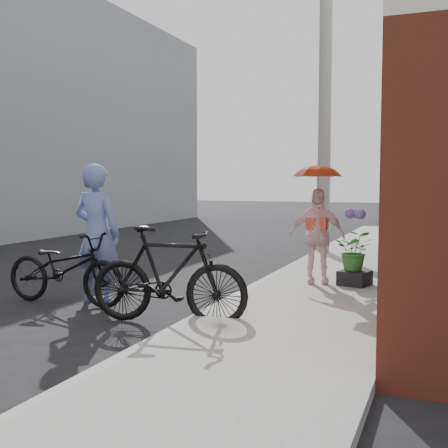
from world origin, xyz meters
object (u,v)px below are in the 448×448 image
Objects in this scene: utility_pole at (325,101)px; officer at (97,234)px; bike_left at (65,268)px; kimono_woman at (317,236)px; bike_right at (168,275)px; planter at (355,278)px.

utility_pole reaches higher than officer.
officer is 0.65m from bike_left.
officer is 3.38m from kimono_woman.
bike_right is 4.63× the size of planter.
utility_pole is 7.26m from bike_left.
utility_pole is 4.68× the size of kimono_woman.
bike_left is at bearing -147.47° from planter.
kimono_woman is at bearing -52.35° from bike_left.
officer is at bearing -108.51° from utility_pole.
planter is at bearing -145.78° from officer.
utility_pole is at bearing -20.00° from bike_left.
utility_pole is 6.74m from officer.
utility_pole reaches higher than bike_right.
utility_pole is 3.55× the size of officer.
kimono_woman is at bearing -140.90° from officer.
bike_left is (-0.36, -0.25, -0.47)m from officer.
bike_left is at bearing -161.61° from kimono_woman.
bike_left is at bearing -110.77° from utility_pole.
utility_pole reaches higher than planter.
bike_left is 1.30× the size of kimono_woman.
planter is (1.80, 2.76, -0.36)m from bike_right.
officer is at bearing -54.01° from bike_left.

